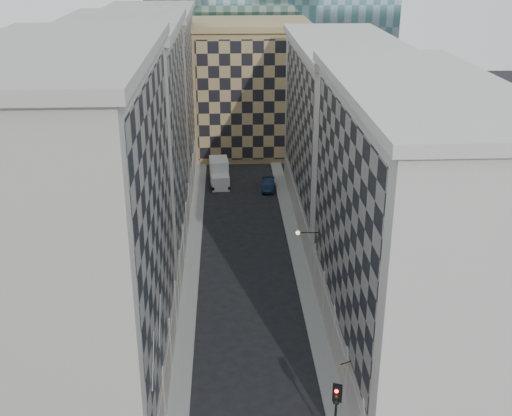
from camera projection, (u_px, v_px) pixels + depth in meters
name	position (u px, v px, depth m)	size (l,w,h in m)	color
sidewalk_west	(192.00, 267.00, 61.69)	(1.50, 100.00, 0.15)	gray
sidewalk_east	(300.00, 264.00, 62.16)	(1.50, 100.00, 0.15)	gray
bldg_left_a	(79.00, 243.00, 39.41)	(10.80, 22.80, 23.70)	#A7A096
bldg_left_b	(128.00, 146.00, 59.91)	(10.80, 22.80, 22.70)	gray
bldg_left_c	(152.00, 99.00, 80.41)	(10.80, 22.80, 21.70)	#A7A096
bldg_right_a	(409.00, 231.00, 44.66)	(10.80, 26.80, 20.70)	beige
bldg_right_b	(342.00, 132.00, 69.76)	(10.80, 28.80, 19.70)	beige
tan_block	(251.00, 87.00, 93.42)	(16.80, 14.80, 18.80)	#9D8353
flagpoles_left	(157.00, 340.00, 36.48)	(0.10, 6.33, 2.33)	gray
bracket_lamp	(300.00, 233.00, 54.25)	(1.98, 0.36, 0.36)	black
traffic_light	(336.00, 404.00, 38.24)	(0.56, 0.56, 4.61)	black
box_truck	(219.00, 174.00, 82.73)	(2.70, 5.82, 3.11)	silver
dark_car	(268.00, 184.00, 80.93)	(1.51, 4.33, 1.43)	#0D1A32
shop_sign	(342.00, 368.00, 40.86)	(0.75, 0.66, 0.76)	black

